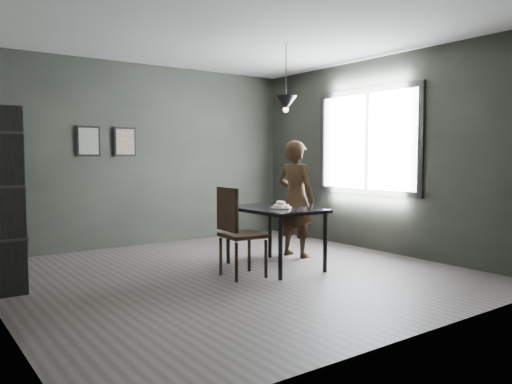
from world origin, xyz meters
TOP-DOWN VIEW (x-y plane):
  - ground at (0.00, 0.00)m, footprint 5.00×5.00m
  - back_wall at (0.00, 2.50)m, footprint 5.00×0.10m
  - ceiling at (0.00, 0.00)m, footprint 5.00×5.00m
  - window_assembly at (2.47, 0.20)m, footprint 0.04×1.96m
  - cafe_table at (0.60, 0.00)m, footprint 0.80×1.20m
  - white_plate at (0.58, -0.15)m, footprint 0.23×0.23m
  - donut_pile at (0.58, -0.15)m, footprint 0.20×0.19m
  - woman at (1.27, 0.39)m, footprint 0.51×0.66m
  - wood_chair at (-0.07, -0.14)m, footprint 0.49×0.49m
  - shelf_unit at (-2.32, 0.79)m, footprint 0.36×0.63m
  - pendant_lamp at (0.85, 0.10)m, footprint 0.28×0.28m
  - framed_print_left at (-0.90, 2.47)m, footprint 0.34×0.04m
  - framed_print_right at (-0.35, 2.47)m, footprint 0.34×0.04m

SIDE VIEW (x-z plane):
  - ground at x=0.00m, z-range 0.00..0.00m
  - wood_chair at x=-0.07m, z-range 0.07..1.10m
  - cafe_table at x=0.60m, z-range 0.30..1.05m
  - white_plate at x=0.58m, z-range 0.75..0.76m
  - donut_pile at x=0.58m, z-range 0.75..0.84m
  - woman at x=1.27m, z-range 0.00..1.60m
  - shelf_unit at x=-2.32m, z-range 0.00..1.87m
  - back_wall at x=0.00m, z-range 0.00..2.80m
  - window_assembly at x=2.47m, z-range 0.82..2.38m
  - framed_print_left at x=-0.90m, z-range 1.38..1.82m
  - framed_print_right at x=-0.35m, z-range 1.38..1.82m
  - pendant_lamp at x=0.85m, z-range 1.62..2.48m
  - ceiling at x=0.00m, z-range 2.79..2.81m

